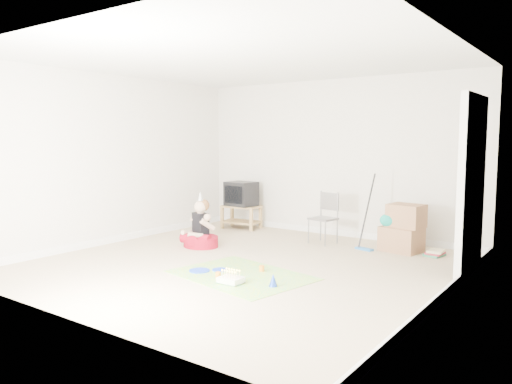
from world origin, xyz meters
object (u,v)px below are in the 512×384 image
Objects in this scene: birthday_cake at (231,280)px; crt_tv at (241,194)px; tv_stand at (241,215)px; folding_chair at (323,219)px; cardboard_boxes at (403,229)px; seated_woman at (201,235)px.

crt_tv is at bearing 125.31° from birthday_cake.
folding_chair is (1.84, -0.33, 0.14)m from tv_stand.
tv_stand is at bearing 125.31° from birthday_cake.
crt_tv is (0.00, 0.00, 0.38)m from tv_stand.
tv_stand is 0.38m from crt_tv.
birthday_cake is at bearing -110.33° from cardboard_boxes.
folding_chair is at bearing 94.37° from birthday_cake.
crt_tv is 1.72m from seated_woman.
cardboard_boxes is at bearing 7.70° from folding_chair.
crt_tv is 0.60× the size of seated_woman.
folding_chair reaches higher than tv_stand.
seated_woman reaches higher than birthday_cake.
crt_tv is at bearing 105.65° from seated_woman.
seated_woman is 2.03m from birthday_cake.
birthday_cake is (0.19, -2.54, -0.35)m from folding_chair.
cardboard_boxes reaches higher than tv_stand.
cardboard_boxes is 2.62× the size of birthday_cake.
birthday_cake is (-1.00, -2.70, -0.29)m from cardboard_boxes.
cardboard_boxes is at bearing -3.09° from tv_stand.
crt_tv is 3.56m from birthday_cake.
seated_woman is at bearing -70.14° from crt_tv.
cardboard_boxes is 2.96m from seated_woman.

